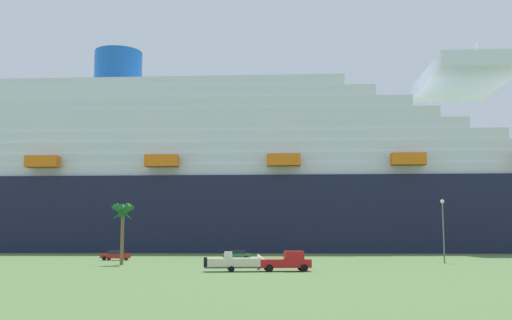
% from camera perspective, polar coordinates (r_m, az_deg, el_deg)
% --- Properties ---
extents(ground_plane, '(600.00, 600.00, 0.00)m').
position_cam_1_polar(ground_plane, '(118.02, 1.97, -9.00)').
color(ground_plane, '#4C6B38').
extents(cruise_ship, '(252.37, 43.95, 62.39)m').
position_cam_1_polar(cruise_ship, '(165.94, -3.21, -2.27)').
color(cruise_ship, '#191E38').
rests_on(cruise_ship, ground_plane).
extents(pickup_truck, '(5.81, 2.85, 2.20)m').
position_cam_1_polar(pickup_truck, '(67.79, 2.90, -9.41)').
color(pickup_truck, red).
rests_on(pickup_truck, ground_plane).
extents(small_boat_on_trailer, '(7.89, 2.77, 2.15)m').
position_cam_1_polar(small_boat_on_trailer, '(67.21, -1.50, -9.51)').
color(small_boat_on_trailer, '#595960').
rests_on(small_boat_on_trailer, ground_plane).
extents(palm_tree, '(3.32, 3.37, 8.43)m').
position_cam_1_polar(palm_tree, '(86.39, -12.26, -4.99)').
color(palm_tree, brown).
rests_on(palm_tree, ground_plane).
extents(street_lamp, '(0.56, 0.56, 9.15)m').
position_cam_1_polar(street_lamp, '(93.04, 16.99, -5.56)').
color(street_lamp, slate).
rests_on(street_lamp, ground_plane).
extents(parked_car_red_hatchback, '(4.80, 2.60, 1.58)m').
position_cam_1_polar(parked_car_red_hatchback, '(103.57, -12.90, -8.61)').
color(parked_car_red_hatchback, red).
rests_on(parked_car_red_hatchback, ground_plane).
extents(parked_car_green_wagon, '(4.72, 2.54, 1.58)m').
position_cam_1_polar(parked_car_green_wagon, '(102.62, -1.80, -8.80)').
color(parked_car_green_wagon, '#2D723F').
rests_on(parked_car_green_wagon, ground_plane).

